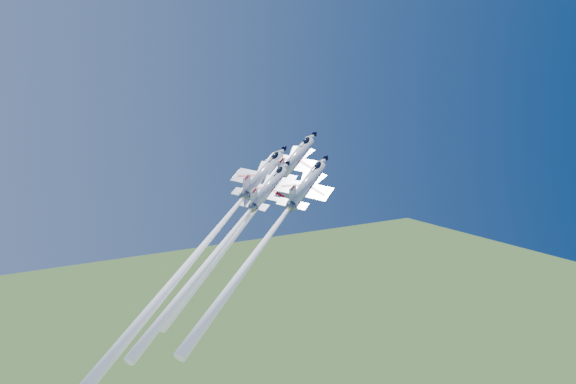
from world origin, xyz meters
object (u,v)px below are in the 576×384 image
jet_left (210,238)px  jet_right (270,234)px  jet_lead (256,208)px  jet_slot (227,240)px

jet_left → jet_right: 10.31m
jet_lead → jet_slot: bearing=-87.3°
jet_slot → jet_right: bearing=17.5°
jet_slot → jet_lead: bearing=92.7°
jet_right → jet_slot: bearing=-162.5°
jet_lead → jet_right: size_ratio=1.11×
jet_left → jet_slot: bearing=2.0°
jet_right → jet_left: bearing=-167.3°
jet_lead → jet_right: jet_lead is taller
jet_lead → jet_left: (-10.50, -3.48, -3.40)m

